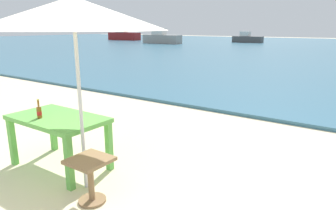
% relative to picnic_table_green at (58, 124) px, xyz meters
% --- Properties ---
extents(picnic_table_green, '(1.40, 0.80, 0.76)m').
position_rel_picnic_table_green_xyz_m(picnic_table_green, '(0.00, 0.00, 0.00)').
color(picnic_table_green, '#60B24C').
rests_on(picnic_table_green, ground_plane).
extents(beer_bottle_amber, '(0.07, 0.07, 0.26)m').
position_rel_picnic_table_green_xyz_m(beer_bottle_amber, '(-0.14, -0.18, 0.20)').
color(beer_bottle_amber, brown).
rests_on(beer_bottle_amber, picnic_table_green).
extents(patio_umbrella, '(2.10, 2.10, 2.30)m').
position_rel_picnic_table_green_xyz_m(patio_umbrella, '(0.75, -0.19, 1.47)').
color(patio_umbrella, silver).
rests_on(patio_umbrella, ground_plane).
extents(side_table_wood, '(0.44, 0.44, 0.54)m').
position_rel_picnic_table_green_xyz_m(side_table_wood, '(1.07, -0.38, -0.30)').
color(side_table_wood, olive).
rests_on(side_table_wood, ground_plane).
extents(boat_fishing_trawler, '(4.68, 1.28, 1.70)m').
position_rel_picnic_table_green_xyz_m(boat_fishing_trawler, '(-17.39, 26.66, 0.04)').
color(boat_fishing_trawler, gray).
rests_on(boat_fishing_trawler, sea_water).
extents(boat_sailboat, '(3.63, 0.99, 1.32)m').
position_rel_picnic_table_green_xyz_m(boat_sailboat, '(-9.99, 34.16, -0.10)').
color(boat_sailboat, '#4C4C4C').
rests_on(boat_sailboat, sea_water).
extents(boat_ferry, '(5.07, 1.38, 1.84)m').
position_rel_picnic_table_green_xyz_m(boat_ferry, '(-27.30, 31.12, 0.09)').
color(boat_ferry, maroon).
rests_on(boat_ferry, sea_water).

